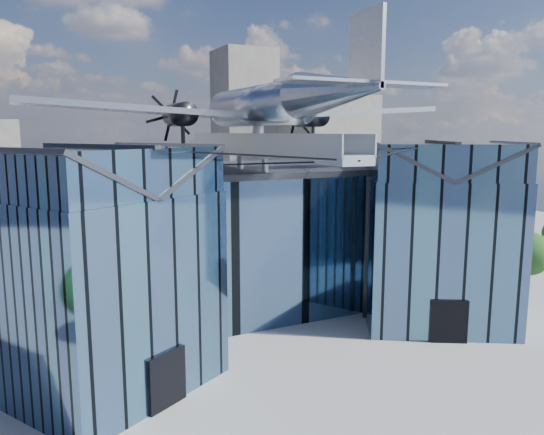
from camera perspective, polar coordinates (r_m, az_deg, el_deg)
name	(u,v)px	position (r m, az deg, el deg)	size (l,w,h in m)	color
ground_plane	(287,340)	(32.72, 1.57, -13.06)	(120.00, 120.00, 0.00)	gray
museum	(248,233)	(36.20, -2.65, -1.73)	(32.88, 24.50, 17.60)	#466B8E
bg_towers	(133,149)	(78.89, -14.75, 7.17)	(77.00, 24.50, 26.00)	slate
tree_plaza_e	(528,254)	(43.77, 25.87, -3.53)	(3.26, 3.26, 5.09)	#311D13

